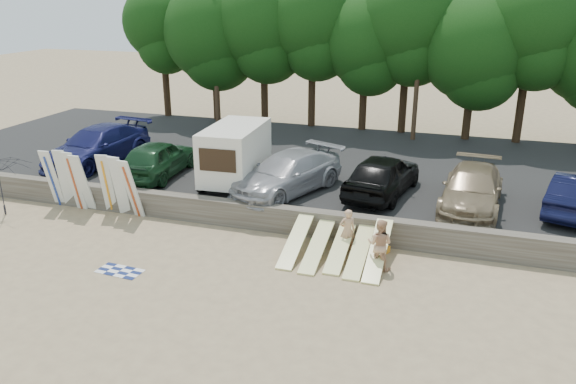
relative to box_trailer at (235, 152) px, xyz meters
name	(u,v)px	position (x,y,z in m)	size (l,w,h in m)	color
ground	(296,273)	(4.43, -5.65, -2.14)	(120.00, 120.00, 0.00)	tan
seawall	(320,224)	(4.43, -2.65, -1.64)	(44.00, 0.50, 1.00)	#6B6356
parking_lot	(359,170)	(4.43, 4.85, -1.79)	(44.00, 14.50, 0.70)	#282828
treeline	(391,32)	(4.65, 11.85, 4.27)	(33.46, 6.60, 9.28)	#382616
utility_poles	(419,53)	(6.43, 10.35, 3.29)	(25.80, 0.26, 9.00)	#473321
box_trailer	(235,152)	(0.00, 0.00, 0.00)	(2.50, 4.17, 2.57)	silver
car_0	(97,146)	(-7.57, 0.90, -0.57)	(2.45, 6.04, 1.75)	#171950
car_1	(158,158)	(-3.77, 0.01, -0.60)	(1.98, 4.91, 1.67)	#13341A
car_2	(287,173)	(2.39, -0.22, -0.63)	(2.27, 5.59, 1.62)	#A5A5AA
car_3	(382,175)	(6.17, 0.64, -0.58)	(2.03, 5.04, 1.72)	black
car_4	(472,189)	(9.66, 0.24, -0.68)	(2.13, 5.25, 1.52)	#867255
car_5	(576,194)	(13.37, 0.83, -0.69)	(1.59, 4.55, 1.50)	black
surfboard_upright_0	(52,179)	(-6.89, -3.15, -0.87)	(0.50, 0.06, 2.60)	silver
surfboard_upright_1	(65,179)	(-6.35, -3.05, -0.86)	(0.50, 0.06, 2.60)	silver
surfboard_upright_2	(75,181)	(-5.77, -3.17, -0.86)	(0.50, 0.06, 2.60)	silver
surfboard_upright_3	(83,183)	(-5.35, -3.22, -0.88)	(0.50, 0.06, 2.60)	silver
surfboard_upright_4	(107,184)	(-4.31, -3.07, -0.86)	(0.50, 0.06, 2.60)	silver
surfboard_upright_5	(120,186)	(-3.67, -3.14, -0.87)	(0.50, 0.06, 2.60)	silver
surfboard_upright_6	(120,185)	(-3.72, -3.03, -0.87)	(0.50, 0.06, 2.60)	silver
surfboard_upright_7	(131,189)	(-3.06, -3.27, -0.88)	(0.50, 0.06, 2.60)	silver
surfboard_low_0	(296,240)	(3.99, -4.22, -1.67)	(0.56, 3.00, 0.07)	#F9F49D
surfboard_low_1	(317,246)	(4.78, -4.30, -1.74)	(0.56, 3.00, 0.07)	#F9F49D
surfboard_low_2	(341,246)	(5.55, -4.07, -1.73)	(0.56, 3.00, 0.07)	#F9F49D
surfboard_low_3	(360,251)	(6.23, -4.24, -1.74)	(0.56, 3.00, 0.07)	#F9F49D
surfboard_low_4	(378,250)	(6.85, -4.32, -1.59)	(0.56, 3.00, 0.07)	#F9F49D
beachgoer_a	(347,230)	(5.65, -3.55, -1.37)	(0.57, 0.37, 1.55)	tan
beachgoer_b	(380,244)	(6.92, -4.53, -1.28)	(0.83, 0.65, 1.72)	tan
cooler	(316,244)	(4.58, -3.72, -1.98)	(0.38, 0.30, 0.32)	green
gear_bag	(385,249)	(6.93, -3.25, -2.03)	(0.30, 0.25, 0.22)	orange
beach_towel	(120,271)	(-1.04, -7.31, -2.14)	(1.50, 1.50, 0.00)	white
beach_umbrella	(0,187)	(-8.29, -4.53, -0.93)	(2.64, 2.70, 2.43)	black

